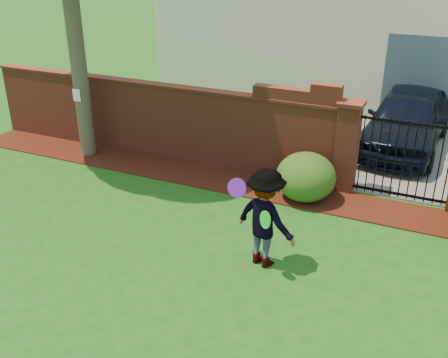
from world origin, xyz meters
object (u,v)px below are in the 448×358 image
at_px(car, 405,122).
at_px(frisbee_purple, 237,188).
at_px(man, 264,219).
at_px(frisbee_green, 265,220).

relative_size(car, frisbee_purple, 14.24).
bearing_deg(man, frisbee_purple, 34.05).
xyz_separation_m(car, man, (-1.39, -5.92, 0.09)).
relative_size(man, frisbee_green, 6.06).
relative_size(car, man, 2.62).
height_order(car, man, man).
xyz_separation_m(man, frisbee_green, (0.12, -0.29, 0.16)).
distance_m(man, frisbee_purple, 0.65).
bearing_deg(frisbee_purple, frisbee_green, -17.81).
distance_m(car, man, 6.09).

